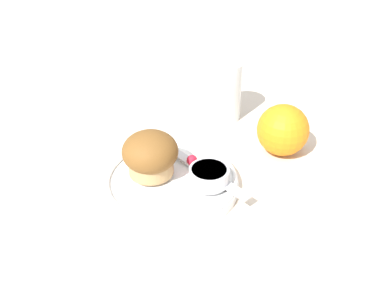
{
  "coord_description": "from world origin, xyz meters",
  "views": [
    {
      "loc": [
        0.36,
        -0.39,
        0.41
      ],
      "look_at": [
        0.02,
        0.02,
        0.06
      ],
      "focal_mm": 40.0,
      "sensor_mm": 36.0,
      "label": 1
    }
  ],
  "objects_px": {
    "orange_fruit": "(283,130)",
    "juice_glass": "(223,90)",
    "muffin": "(150,154)",
    "butter_knife": "(199,167)"
  },
  "relations": [
    {
      "from": "butter_knife",
      "to": "muffin",
      "type": "bearing_deg",
      "value": -125.41
    },
    {
      "from": "butter_knife",
      "to": "orange_fruit",
      "type": "height_order",
      "value": "orange_fruit"
    },
    {
      "from": "orange_fruit",
      "to": "juice_glass",
      "type": "distance_m",
      "value": 0.15
    },
    {
      "from": "orange_fruit",
      "to": "juice_glass",
      "type": "height_order",
      "value": "juice_glass"
    },
    {
      "from": "muffin",
      "to": "butter_knife",
      "type": "xyz_separation_m",
      "value": [
        0.05,
        0.05,
        -0.03
      ]
    },
    {
      "from": "muffin",
      "to": "orange_fruit",
      "type": "xyz_separation_m",
      "value": [
        0.11,
        0.2,
        -0.01
      ]
    },
    {
      "from": "butter_knife",
      "to": "orange_fruit",
      "type": "relative_size",
      "value": 2.32
    },
    {
      "from": "orange_fruit",
      "to": "muffin",
      "type": "bearing_deg",
      "value": -118.49
    },
    {
      "from": "juice_glass",
      "to": "orange_fruit",
      "type": "bearing_deg",
      "value": -12.39
    },
    {
      "from": "muffin",
      "to": "butter_knife",
      "type": "distance_m",
      "value": 0.08
    }
  ]
}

